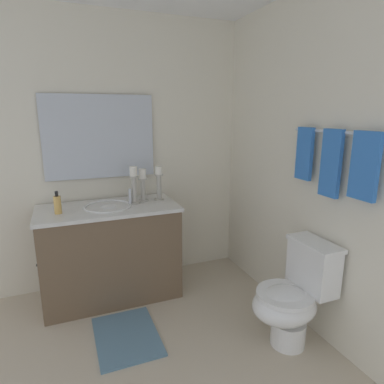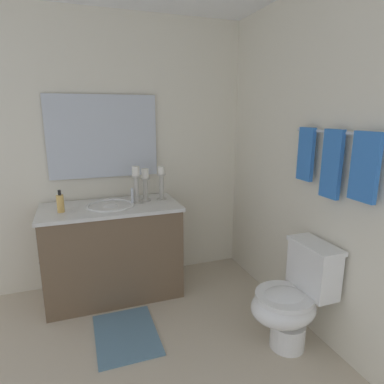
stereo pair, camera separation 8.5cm
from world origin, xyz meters
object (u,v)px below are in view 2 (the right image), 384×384
(soap_bottle, at_px, (60,203))
(towel_center, at_px, (332,164))
(sink_basin, at_px, (111,210))
(bath_mat, at_px, (126,334))
(towel_near_vanity, at_px, (306,154))
(toilet, at_px, (292,299))
(mirror, at_px, (103,137))
(towel_near_corner, at_px, (365,167))
(candle_holder_tall, at_px, (161,182))
(candle_holder_short, at_px, (145,184))
(towel_bar, at_px, (337,132))
(vanity_cabinet, at_px, (113,251))
(candle_holder_mid, at_px, (136,184))

(soap_bottle, relative_size, towel_center, 0.41)
(sink_basin, relative_size, bath_mat, 0.67)
(towel_near_vanity, xyz_separation_m, bath_mat, (-0.26, -1.27, -1.31))
(toilet, distance_m, bath_mat, 1.23)
(mirror, xyz_separation_m, towel_near_vanity, (1.16, 1.27, -0.07))
(sink_basin, bearing_deg, towel_near_corner, 42.42)
(sink_basin, distance_m, bath_mat, 1.00)
(sink_basin, relative_size, candle_holder_tall, 1.31)
(mirror, bearing_deg, candle_holder_short, 57.15)
(towel_center, bearing_deg, bath_mat, -111.91)
(soap_bottle, bearing_deg, sink_basin, 97.43)
(candle_holder_tall, relative_size, towel_bar, 0.41)
(towel_center, relative_size, bath_mat, 0.73)
(vanity_cabinet, height_order, toilet, vanity_cabinet)
(candle_holder_short, distance_m, towel_bar, 1.62)
(towel_center, bearing_deg, mirror, -138.12)
(candle_holder_tall, relative_size, towel_near_vanity, 0.83)
(candle_holder_tall, height_order, towel_near_corner, towel_near_corner)
(candle_holder_short, relative_size, soap_bottle, 1.62)
(candle_holder_short, bearing_deg, soap_bottle, -80.22)
(sink_basin, distance_m, candle_holder_tall, 0.51)
(sink_basin, distance_m, towel_near_vanity, 1.63)
(vanity_cabinet, xyz_separation_m, toilet, (1.12, 1.07, -0.05))
(candle_holder_tall, bearing_deg, towel_near_vanity, 40.81)
(candle_holder_short, height_order, towel_near_vanity, towel_near_vanity)
(towel_near_corner, bearing_deg, bath_mat, -121.01)
(candle_holder_short, bearing_deg, towel_near_vanity, 44.77)
(candle_holder_short, xyz_separation_m, towel_near_vanity, (0.95, 0.95, 0.34))
(toilet, relative_size, towel_near_corner, 1.90)
(towel_near_vanity, bearing_deg, towel_near_corner, 0.00)
(vanity_cabinet, xyz_separation_m, mirror, (-0.28, 0.00, 0.98))
(toilet, distance_m, towel_near_corner, 1.00)
(candle_holder_tall, relative_size, candle_holder_short, 1.05)
(candle_holder_short, xyz_separation_m, towel_bar, (1.21, 0.97, 0.50))
(toilet, distance_m, towel_bar, 1.14)
(candle_holder_tall, xyz_separation_m, candle_holder_mid, (0.03, -0.23, 0.01))
(towel_center, bearing_deg, candle_holder_tall, -145.80)
(soap_bottle, height_order, towel_bar, towel_bar)
(toilet, bearing_deg, soap_bottle, -126.27)
(candle_holder_tall, height_order, soap_bottle, candle_holder_tall)
(mirror, relative_size, candle_holder_tall, 3.11)
(candle_holder_mid, distance_m, towel_center, 1.58)
(candle_holder_short, bearing_deg, sink_basin, -77.39)
(vanity_cabinet, distance_m, towel_near_corner, 2.08)
(soap_bottle, relative_size, towel_near_vanity, 0.49)
(towel_near_corner, relative_size, bath_mat, 0.66)
(mirror, distance_m, candle_holder_mid, 0.52)
(mirror, xyz_separation_m, towel_near_corner, (1.67, 1.27, -0.09))
(towel_near_vanity, height_order, towel_center, same)
(vanity_cabinet, height_order, candle_holder_mid, candle_holder_mid)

